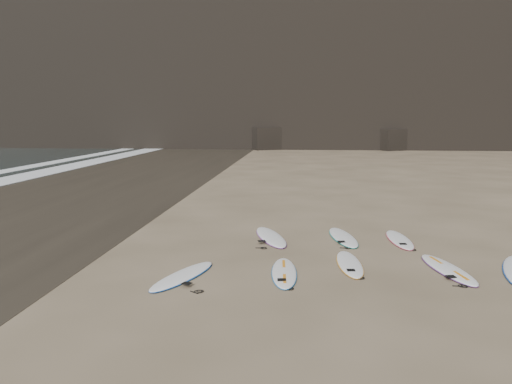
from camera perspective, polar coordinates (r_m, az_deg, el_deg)
ground at (r=12.47m, az=13.50°, el=-8.46°), size 240.00×240.00×0.00m
wet_sand at (r=24.75m, az=-21.81°, el=-0.43°), size 12.00×200.00×0.01m
surfboard_0 at (r=11.58m, az=-8.35°, el=-9.41°), size 1.37×2.46×0.09m
surfboard_1 at (r=11.72m, az=3.24°, el=-9.13°), size 0.67×2.36×0.08m
surfboard_2 at (r=12.58m, az=10.64°, el=-8.03°), size 0.66×2.34×0.08m
surfboard_3 at (r=12.77m, az=21.06°, el=-8.19°), size 1.07×2.59×0.09m
surfboard_5 at (r=15.04m, az=1.70°, el=-5.11°), size 1.40×2.76×0.10m
surfboard_6 at (r=15.22m, az=9.92°, el=-5.08°), size 1.00×2.62×0.09m
surfboard_7 at (r=15.31m, az=16.07°, el=-5.22°), size 0.68×2.41×0.09m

